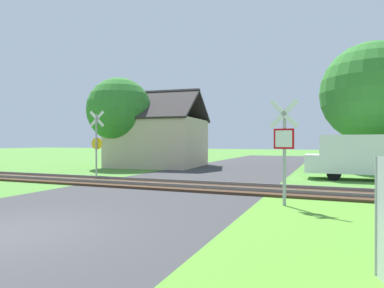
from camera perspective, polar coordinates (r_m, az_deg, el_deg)
name	(u,v)px	position (r m, az deg, el deg)	size (l,w,h in m)	color
ground_plane	(5,234)	(8.24, -28.68, -13.02)	(160.00, 160.00, 0.00)	#4C8433
road_asphalt	(73,215)	(9.60, -19.23, -11.06)	(8.18, 80.00, 0.01)	#38383A
rail_track	(172,185)	(14.62, -3.31, -6.86)	(60.00, 2.60, 0.22)	#422D1E
stop_sign_near	(284,145)	(10.49, 15.11, -0.11)	(0.87, 0.19, 3.17)	#9E9EA5
crossing_sign_far	(97,140)	(19.13, -15.62, 0.64)	(0.87, 0.17, 3.57)	#9E9EA5
house	(159,141)	(26.48, -5.57, 0.56)	(7.09, 7.07, 5.86)	#C6B293
tree_left	(119,110)	(25.81, -12.02, 5.51)	(4.75, 4.75, 6.59)	#513823
tree_right	(372,93)	(24.51, 27.85, 7.57)	(6.33, 6.33, 8.15)	#513823
mail_truck	(361,155)	(18.97, 26.31, -1.66)	(4.93, 1.98, 2.24)	white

